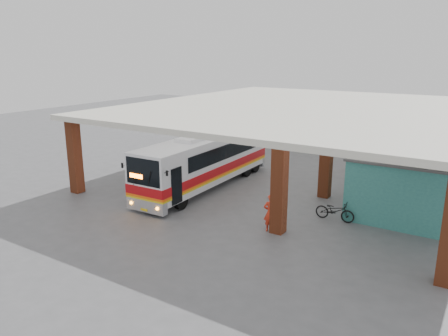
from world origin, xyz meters
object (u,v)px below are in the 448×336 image
motorcycle (335,211)px  pedestrian (271,213)px  red_chair (384,175)px  coach_bus (206,161)px

motorcycle → pedestrian: pedestrian is taller
pedestrian → red_chair: size_ratio=2.06×
coach_bus → pedestrian: (6.37, -3.95, -0.76)m
coach_bus → motorcycle: bearing=-9.1°
coach_bus → red_chair: size_ratio=13.23×
coach_bus → pedestrian: bearing=-33.6°
motorcycle → coach_bus: bearing=81.9°
motorcycle → pedestrian: bearing=143.7°
coach_bus → pedestrian: coach_bus is taller
pedestrian → red_chair: bearing=-133.1°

